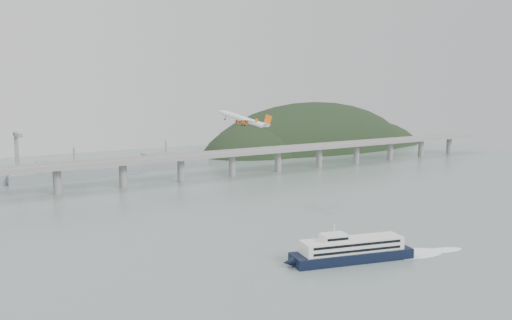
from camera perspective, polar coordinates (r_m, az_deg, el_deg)
ground at (r=282.06m, az=6.22°, el=-8.52°), size 900.00×900.00×0.00m
bridge at (r=447.30m, az=-10.38°, el=-0.27°), size 800.00×22.00×23.90m
headland at (r=715.11m, az=6.94°, el=-0.25°), size 365.00×155.00×156.00m
ferry at (r=253.67m, az=10.05°, el=-9.32°), size 92.18×34.58×17.72m
airliner at (r=341.84m, az=-1.19°, el=4.26°), size 36.01×33.22×14.11m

